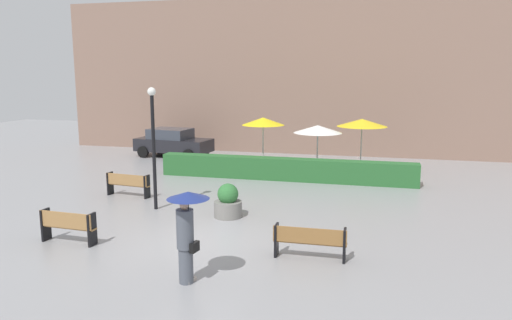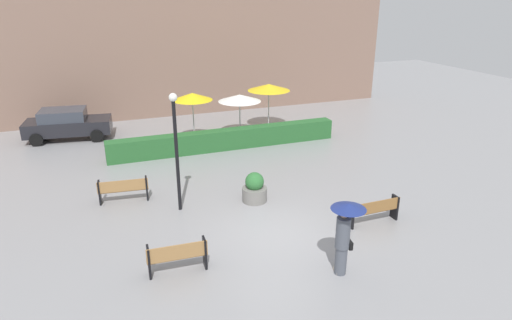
{
  "view_description": "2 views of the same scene",
  "coord_description": "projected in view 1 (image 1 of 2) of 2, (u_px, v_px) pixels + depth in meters",
  "views": [
    {
      "loc": [
        4.78,
        -12.02,
        4.6
      ],
      "look_at": [
        0.42,
        5.25,
        1.41
      ],
      "focal_mm": 34.04,
      "sensor_mm": 36.0,
      "label": 1
    },
    {
      "loc": [
        -4.99,
        -11.38,
        7.19
      ],
      "look_at": [
        0.48,
        3.12,
        1.33
      ],
      "focal_mm": 31.36,
      "sensor_mm": 36.0,
      "label": 2
    }
  ],
  "objects": [
    {
      "name": "lamp_post",
      "position": [
        153.0,
        136.0,
        16.23
      ],
      "size": [
        0.28,
        0.28,
        4.15
      ],
      "color": "black",
      "rests_on": "ground"
    },
    {
      "name": "bench_near_right",
      "position": [
        310.0,
        240.0,
        12.09
      ],
      "size": [
        1.83,
        0.37,
        0.84
      ],
      "color": "olive",
      "rests_on": "ground"
    },
    {
      "name": "patio_umbrella_yellow_far",
      "position": [
        362.0,
        123.0,
        22.23
      ],
      "size": [
        2.29,
        2.29,
        2.54
      ],
      "color": "silver",
      "rests_on": "ground"
    },
    {
      "name": "patio_umbrella_yellow",
      "position": [
        263.0,
        121.0,
        22.31
      ],
      "size": [
        1.96,
        1.96,
        2.6
      ],
      "color": "silver",
      "rests_on": "ground"
    },
    {
      "name": "patio_umbrella_white",
      "position": [
        318.0,
        129.0,
        21.98
      ],
      "size": [
        2.2,
        2.2,
        2.28
      ],
      "color": "silver",
      "rests_on": "ground"
    },
    {
      "name": "pedestrian_with_umbrella",
      "position": [
        187.0,
        225.0,
        10.56
      ],
      "size": [
        0.93,
        0.93,
        2.1
      ],
      "color": "#4C515B",
      "rests_on": "ground"
    },
    {
      "name": "ground_plane",
      "position": [
        195.0,
        242.0,
        13.43
      ],
      "size": [
        60.0,
        60.0,
        0.0
      ],
      "primitive_type": "plane",
      "color": "gray"
    },
    {
      "name": "bench_near_left",
      "position": [
        67.0,
        225.0,
        13.22
      ],
      "size": [
        1.64,
        0.43,
        0.9
      ],
      "color": "#9E7242",
      "rests_on": "ground"
    },
    {
      "name": "planter_pot",
      "position": [
        228.0,
        203.0,
        15.67
      ],
      "size": [
        0.91,
        0.91,
        1.11
      ],
      "color": "slate",
      "rests_on": "ground"
    },
    {
      "name": "bench_far_left",
      "position": [
        128.0,
        183.0,
        18.28
      ],
      "size": [
        1.79,
        0.54,
        0.87
      ],
      "color": "#9E7242",
      "rests_on": "ground"
    },
    {
      "name": "parked_car",
      "position": [
        173.0,
        142.0,
        27.02
      ],
      "size": [
        4.39,
        2.41,
        1.57
      ],
      "color": "black",
      "rests_on": "ground"
    },
    {
      "name": "hedge_strip",
      "position": [
        285.0,
        169.0,
        21.14
      ],
      "size": [
        11.21,
        0.7,
        0.96
      ],
      "primitive_type": "cube",
      "color": "#28602D",
      "rests_on": "ground"
    },
    {
      "name": "building_facade",
      "position": [
        295.0,
        77.0,
        27.92
      ],
      "size": [
        28.0,
        1.2,
        8.82
      ],
      "primitive_type": "cube",
      "color": "#846656",
      "rests_on": "ground"
    }
  ]
}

